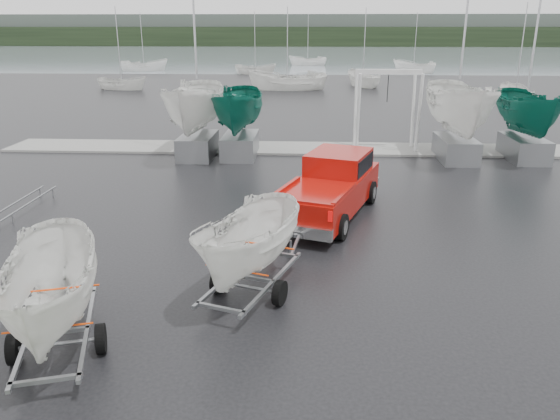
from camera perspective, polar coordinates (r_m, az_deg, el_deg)
The scene contains 22 objects.
ground_plane at distance 16.51m, azimuth -0.26°, elevation -3.26°, with size 120.00×120.00×0.00m, color black.
lake at distance 115.46m, azimuth 2.73°, elevation 15.57°, with size 300.00×300.00×0.00m, color gray.
dock at distance 28.95m, azimuth 1.25°, elevation 6.47°, with size 30.00×3.00×0.12m, color gray.
treeline at distance 185.32m, azimuth 2.95°, elevation 17.65°, with size 300.00×8.00×6.00m, color black.
far_hill at distance 193.29m, azimuth 2.97°, elevation 18.28°, with size 300.00×6.00×10.00m, color #4C5651.
pickup_truck at distance 18.71m, azimuth 5.47°, elevation 2.74°, with size 3.93×6.44×2.03m.
trailer_hitched at distance 12.36m, azimuth -3.13°, elevation 2.08°, with size 2.28×3.79×4.86m.
trailer_parked at distance 10.91m, azimuth -23.63°, elevation -1.07°, with size 2.18×3.79×5.11m.
boat_hoist at distance 28.77m, azimuth 11.13°, elevation 11.35°, with size 3.30×2.18×4.12m.
keelboat_0 at distance 26.93m, azimuth -8.93°, elevation 14.05°, with size 2.57×3.20×10.75m.
keelboat_1 at distance 26.83m, azimuth -4.33°, elevation 13.13°, with size 2.28×3.20×7.16m.
keelboat_2 at distance 27.29m, azimuth 18.64°, elevation 13.62°, with size 2.64×3.20×10.82m.
keelboat_3 at distance 28.67m, azimuth 24.90°, elevation 11.71°, with size 2.24×3.20×10.40m.
mast_rack_0 at distance 19.92m, azimuth -26.88°, elevation -0.38°, with size 0.56×6.50×0.06m.
moored_boat_0 at distance 59.45m, azimuth -16.15°, elevation 12.00°, with size 2.62×2.58×10.81m.
moored_boat_1 at distance 56.91m, azimuth 0.76°, elevation 12.44°, with size 3.30×3.22×12.06m.
moored_boat_2 at distance 61.12m, azimuth 8.62°, elevation 12.67°, with size 3.11×3.16×11.37m.
moored_boat_3 at distance 81.49m, azimuth 13.75°, elevation 13.81°, with size 3.73×3.73×11.46m.
moored_boat_4 at distance 84.12m, azimuth -13.99°, elevation 13.93°, with size 2.98×2.92×11.44m.
moored_boat_5 at distance 94.09m, azimuth 2.90°, elevation 14.88°, with size 2.49×2.43×11.16m.
moored_boat_6 at distance 76.13m, azimuth -2.59°, elevation 14.00°, with size 2.75×2.71×10.94m.
moored_boat_7 at distance 50.81m, azimuth 23.27°, elevation 10.22°, with size 2.58×2.64×11.07m.
Camera 1 is at (0.90, -15.29, 6.16)m, focal length 35.00 mm.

